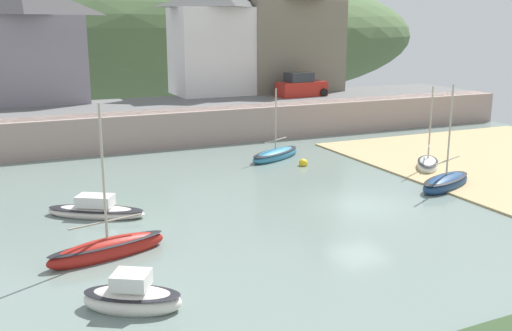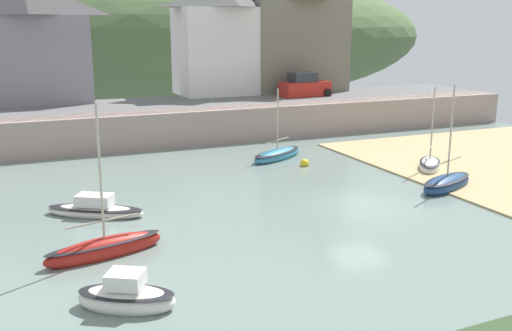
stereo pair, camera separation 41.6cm
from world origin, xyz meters
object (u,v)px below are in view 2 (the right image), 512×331
(waterfront_building_right, at_px, (294,35))
(rowboat_small_beached, at_px, (430,165))
(sailboat_far_left, at_px, (277,155))
(mooring_buoy, at_px, (305,163))
(waterfront_building_left, at_px, (28,41))
(waterfront_building_centre, at_px, (223,40))
(sailboat_tall_mast, at_px, (126,297))
(sailboat_white_hull, at_px, (95,210))
(fishing_boat_green, at_px, (105,248))
(parked_car_near_slipway, at_px, (305,87))
(sailboat_nearest_shore, at_px, (447,183))

(waterfront_building_right, xyz_separation_m, rowboat_small_beached, (-1.64, -20.87, -6.95))
(sailboat_far_left, relative_size, mooring_buoy, 8.59)
(waterfront_building_left, relative_size, waterfront_building_centre, 1.01)
(waterfront_building_right, xyz_separation_m, sailboat_far_left, (-8.52, -14.83, -6.98))
(waterfront_building_centre, distance_m, sailboat_tall_mast, 34.86)
(waterfront_building_right, bearing_deg, sailboat_tall_mast, -124.19)
(waterfront_building_centre, xyz_separation_m, sailboat_white_hull, (-14.06, -21.81, -6.63))
(fishing_boat_green, bearing_deg, parked_car_near_slipway, 34.37)
(sailboat_white_hull, bearing_deg, fishing_boat_green, -62.52)
(sailboat_white_hull, bearing_deg, waterfront_building_left, 124.95)
(waterfront_building_centre, height_order, fishing_boat_green, waterfront_building_centre)
(sailboat_white_hull, height_order, mooring_buoy, sailboat_white_hull)
(waterfront_building_right, xyz_separation_m, sailboat_white_hull, (-20.64, -21.81, -6.97))
(rowboat_small_beached, xyz_separation_m, sailboat_nearest_shore, (-1.88, -3.63, 0.01))
(waterfront_building_right, bearing_deg, sailboat_white_hull, -133.41)
(rowboat_small_beached, height_order, fishing_boat_green, fishing_boat_green)
(waterfront_building_centre, distance_m, rowboat_small_beached, 22.44)
(sailboat_tall_mast, distance_m, sailboat_white_hull, 9.21)
(waterfront_building_centre, relative_size, rowboat_small_beached, 1.78)
(waterfront_building_centre, xyz_separation_m, rowboat_small_beached, (4.94, -20.87, -6.61))
(rowboat_small_beached, height_order, mooring_buoy, rowboat_small_beached)
(rowboat_small_beached, relative_size, sailboat_white_hull, 1.13)
(rowboat_small_beached, bearing_deg, waterfront_building_left, 84.44)
(waterfront_building_right, bearing_deg, mooring_buoy, -114.50)
(waterfront_building_centre, relative_size, sailboat_white_hull, 2.00)
(waterfront_building_left, relative_size, mooring_buoy, 16.94)
(waterfront_building_centre, distance_m, fishing_boat_green, 31.06)
(sailboat_far_left, bearing_deg, parked_car_near_slipway, 24.92)
(sailboat_nearest_shore, relative_size, mooring_buoy, 10.43)
(sailboat_far_left, relative_size, sailboat_nearest_shore, 0.82)
(sailboat_nearest_shore, bearing_deg, sailboat_far_left, 94.58)
(waterfront_building_left, height_order, fishing_boat_green, waterfront_building_left)
(mooring_buoy, bearing_deg, waterfront_building_left, 129.07)
(sailboat_far_left, height_order, parked_car_near_slipway, sailboat_far_left)
(waterfront_building_right, relative_size, sailboat_tall_mast, 2.96)
(waterfront_building_left, height_order, sailboat_white_hull, waterfront_building_left)
(waterfront_building_left, bearing_deg, sailboat_nearest_shore, -53.18)
(rowboat_small_beached, height_order, sailboat_nearest_shore, sailboat_nearest_shore)
(fishing_boat_green, bearing_deg, waterfront_building_right, 37.90)
(waterfront_building_centre, relative_size, sailboat_tall_mast, 2.74)
(waterfront_building_left, distance_m, fishing_boat_green, 27.55)
(sailboat_far_left, bearing_deg, mooring_buoy, -104.53)
(waterfront_building_left, xyz_separation_m, sailboat_nearest_shore, (18.34, -24.50, -6.68))
(sailboat_nearest_shore, distance_m, parked_car_near_slipway, 20.34)
(rowboat_small_beached, xyz_separation_m, sailboat_white_hull, (-19.00, -0.95, -0.02))
(waterfront_building_right, bearing_deg, waterfront_building_centre, -180.00)
(sailboat_far_left, relative_size, sailboat_tall_mast, 1.41)
(sailboat_tall_mast, bearing_deg, sailboat_white_hull, 118.08)
(sailboat_white_hull, bearing_deg, parked_car_near_slipway, 73.45)
(waterfront_building_right, bearing_deg, sailboat_far_left, -119.86)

